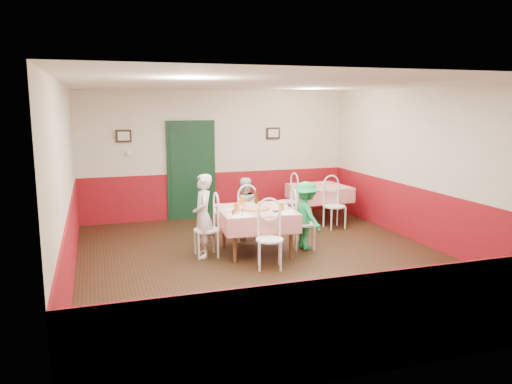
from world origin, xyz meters
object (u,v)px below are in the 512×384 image
object	(u,v)px
chair_second_a	(287,202)
wallet	(277,211)
pizza	(255,208)
second_table	(319,203)
chair_second_b	(335,206)
glass_c	(242,201)
diner_left	(203,216)
glass_b	(282,207)
beer_bottle	(256,197)
main_table	(256,231)
diner_right	(306,216)
glass_a	(237,209)
chair_near	(270,240)
chair_far	(245,216)
diner_far	(244,208)
chair_left	(206,230)
chair_right	(303,224)

from	to	relation	value
chair_second_a	wallet	distance (m)	2.48
pizza	second_table	bearing A→B (deg)	42.54
wallet	chair_second_b	bearing A→B (deg)	42.99
glass_c	diner_left	bearing A→B (deg)	-156.15
second_table	glass_b	bearing A→B (deg)	-128.20
glass_c	beer_bottle	world-z (taller)	beer_bottle
main_table	diner_right	distance (m)	0.93
glass_a	main_table	bearing A→B (deg)	29.48
chair_near	pizza	world-z (taller)	chair_near
chair_second_b	wallet	bearing A→B (deg)	-143.49
chair_second_b	second_table	bearing A→B (deg)	87.22
pizza	chair_second_a	bearing A→B (deg)	55.18
main_table	chair_far	bearing A→B (deg)	86.30
chair_second_a	glass_a	bearing A→B (deg)	-41.76
diner_left	wallet	bearing A→B (deg)	77.34
diner_far	diner_left	bearing A→B (deg)	38.76
glass_a	glass_b	distance (m)	0.76
second_table	chair_far	size ratio (longest dim) A/B	1.24
chair_second_b	glass_a	bearing A→B (deg)	-153.84
chair_left	chair_second_b	distance (m)	3.10
pizza	diner_right	bearing A→B (deg)	-2.36
chair_left	chair_second_a	world-z (taller)	same
beer_bottle	glass_a	bearing A→B (deg)	-130.48
pizza	beer_bottle	distance (m)	0.46
glass_a	glass_c	xyz separation A→B (m)	(0.28, 0.63, -0.01)
chair_second_a	diner_left	distance (m)	2.87
main_table	pizza	xyz separation A→B (m)	(-0.02, -0.02, 0.40)
glass_b	second_table	bearing A→B (deg)	51.80
diner_right	chair_second_a	bearing A→B (deg)	-21.62
second_table	beer_bottle	bearing A→B (deg)	-142.35
chair_right	chair_near	xyz separation A→B (m)	(-0.90, -0.79, 0.00)
main_table	glass_c	bearing A→B (deg)	107.04
pizza	wallet	distance (m)	0.42
chair_second_a	diner_right	size ratio (longest dim) A/B	0.76
second_table	chair_far	bearing A→B (deg)	-152.69
chair_right	beer_bottle	size ratio (longest dim) A/B	3.78
chair_right	beer_bottle	bearing A→B (deg)	67.82
chair_far	diner_far	bearing A→B (deg)	-93.41
chair_left	chair_second_a	bearing A→B (deg)	131.40
glass_b	pizza	bearing A→B (deg)	146.52
main_table	diner_far	xyz separation A→B (m)	(0.06, 0.90, 0.21)
main_table	diner_right	bearing A→B (deg)	-3.70
main_table	second_table	bearing A→B (deg)	42.47
main_table	pizza	world-z (taller)	pizza
pizza	diner_right	size ratio (longest dim) A/B	0.38
glass_b	chair_second_b	bearing A→B (deg)	39.62
chair_second_a	diner_right	bearing A→B (deg)	-14.63
chair_far	glass_c	distance (m)	0.61
diner_right	pizza	bearing A→B (deg)	77.87
chair_left	glass_a	bearing A→B (deg)	58.98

